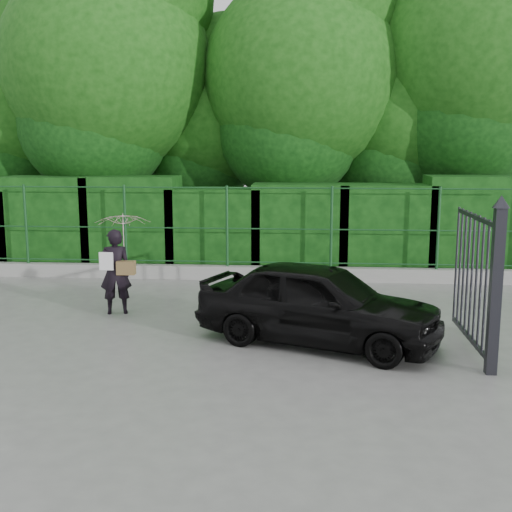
{
  "coord_description": "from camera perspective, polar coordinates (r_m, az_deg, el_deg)",
  "views": [
    {
      "loc": [
        2.14,
        -9.5,
        3.0
      ],
      "look_at": [
        1.29,
        1.3,
        1.1
      ],
      "focal_mm": 45.0,
      "sensor_mm": 36.0,
      "label": 1
    }
  ],
  "objects": [
    {
      "name": "kerb",
      "position": [
        14.45,
        -4.13,
        -1.46
      ],
      "size": [
        14.0,
        0.25,
        0.3
      ],
      "primitive_type": "cube",
      "color": "#9E9E99",
      "rests_on": "ground"
    },
    {
      "name": "trees",
      "position": [
        17.34,
        1.2,
        15.29
      ],
      "size": [
        17.1,
        6.15,
        8.08
      ],
      "color": "black",
      "rests_on": "ground"
    },
    {
      "name": "woman",
      "position": [
        11.57,
        -11.91,
        0.76
      ],
      "size": [
        0.95,
        0.97,
        1.8
      ],
      "color": "black",
      "rests_on": "ground"
    },
    {
      "name": "ground",
      "position": [
        10.19,
        -7.92,
        -7.27
      ],
      "size": [
        80.0,
        80.0,
        0.0
      ],
      "primitive_type": "plane",
      "color": "gray"
    },
    {
      "name": "gate",
      "position": [
        9.29,
        19.74,
        -1.89
      ],
      "size": [
        0.22,
        2.33,
        2.36
      ],
      "color": "#222228",
      "rests_on": "ground"
    },
    {
      "name": "hedge",
      "position": [
        15.26,
        -3.27,
        2.63
      ],
      "size": [
        14.2,
        1.2,
        2.28
      ],
      "color": "black",
      "rests_on": "ground"
    },
    {
      "name": "car",
      "position": [
        9.74,
        5.58,
        -4.18
      ],
      "size": [
        3.99,
        2.76,
        1.26
      ],
      "primitive_type": "imported",
      "rotation": [
        0.0,
        0.0,
        1.19
      ],
      "color": "black",
      "rests_on": "ground"
    },
    {
      "name": "fence",
      "position": [
        14.25,
        -3.31,
        2.67
      ],
      "size": [
        14.13,
        0.06,
        1.8
      ],
      "color": "#17451F",
      "rests_on": "kerb"
    }
  ]
}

